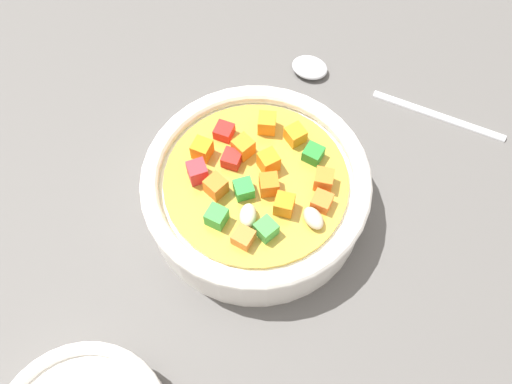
% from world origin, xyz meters
% --- Properties ---
extents(ground_plane, '(1.40, 1.40, 0.02)m').
position_xyz_m(ground_plane, '(0.00, 0.00, -0.01)').
color(ground_plane, '#565451').
extents(soup_bowl_main, '(0.17, 0.17, 0.06)m').
position_xyz_m(soup_bowl_main, '(-0.00, 0.00, 0.03)').
color(soup_bowl_main, white).
rests_on(soup_bowl_main, ground_plane).
extents(spoon, '(0.19, 0.07, 0.01)m').
position_xyz_m(spoon, '(0.01, -0.14, 0.00)').
color(spoon, silver).
rests_on(spoon, ground_plane).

